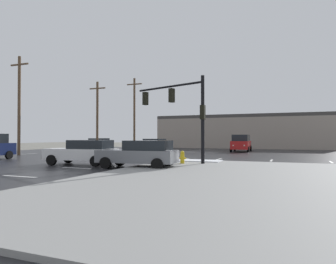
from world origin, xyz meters
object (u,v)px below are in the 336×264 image
object	(u,v)px
traffic_signal_mast	(182,105)
sedan_silver	(97,144)
fire_hydrant	(182,157)
sedan_blue	(156,146)
suv_red	(241,143)
utility_pole_distant	(134,113)
utility_pole_far	(97,115)
utility_pole_mid	(19,103)
sedan_grey	(140,154)
sedan_white	(84,152)

from	to	relation	value
traffic_signal_mast	sedan_silver	distance (m)	23.98
fire_hydrant	sedan_blue	xyz separation A→B (m)	(-6.94, 11.62, 0.32)
suv_red	fire_hydrant	bearing A→B (deg)	-4.17
traffic_signal_mast	fire_hydrant	world-z (taller)	traffic_signal_mast
suv_red	sedan_blue	bearing A→B (deg)	-46.76
utility_pole_distant	suv_red	bearing A→B (deg)	3.87
suv_red	utility_pole_far	bearing A→B (deg)	-70.99
sedan_silver	utility_pole_mid	xyz separation A→B (m)	(-0.12, -12.70, 4.19)
traffic_signal_mast	sedan_blue	distance (m)	12.85
sedan_grey	traffic_signal_mast	bearing A→B (deg)	-114.90
sedan_silver	suv_red	world-z (taller)	suv_red
suv_red	sedan_grey	bearing A→B (deg)	-8.28
fire_hydrant	utility_pole_distant	size ratio (longest dim) A/B	0.08
fire_hydrant	sedan_blue	world-z (taller)	sedan_blue
suv_red	utility_pole_far	xyz separation A→B (m)	(-16.22, -6.21, 3.36)
utility_pole_far	utility_pole_mid	bearing A→B (deg)	-107.11
sedan_grey	utility_pole_mid	size ratio (longest dim) A/B	0.48
sedan_white	suv_red	world-z (taller)	suv_red
sedan_white	sedan_blue	distance (m)	13.61
traffic_signal_mast	fire_hydrant	xyz separation A→B (m)	(0.36, -1.00, -3.35)
utility_pole_far	utility_pole_distant	world-z (taller)	utility_pole_distant
traffic_signal_mast	suv_red	xyz separation A→B (m)	(1.12, 18.35, -2.80)
sedan_silver	utility_pole_mid	size ratio (longest dim) A/B	0.48
sedan_grey	suv_red	bearing A→B (deg)	-100.82
fire_hydrant	utility_pole_far	size ratio (longest dim) A/B	0.09
fire_hydrant	sedan_silver	distance (m)	24.73
fire_hydrant	utility_pole_far	bearing A→B (deg)	139.64
utility_pole_mid	utility_pole_distant	size ratio (longest dim) A/B	1.00
fire_hydrant	sedan_silver	bearing A→B (deg)	137.13
sedan_grey	sedan_silver	bearing A→B (deg)	-54.10
sedan_blue	utility_pole_mid	size ratio (longest dim) A/B	0.48
traffic_signal_mast	suv_red	size ratio (longest dim) A/B	1.13
utility_pole_far	utility_pole_distant	xyz separation A→B (m)	(2.25, 5.27, 0.61)
fire_hydrant	sedan_white	world-z (taller)	sedan_white
utility_pole_mid	fire_hydrant	bearing A→B (deg)	-12.75
sedan_white	utility_pole_far	distance (m)	18.18
sedan_white	suv_red	bearing A→B (deg)	-113.60
traffic_signal_mast	sedan_grey	bearing A→B (deg)	89.59
fire_hydrant	sedan_blue	bearing A→B (deg)	120.84
fire_hydrant	sedan_grey	world-z (taller)	sedan_grey
fire_hydrant	sedan_white	xyz separation A→B (m)	(-6.00, -1.96, 0.32)
utility_pole_far	fire_hydrant	bearing A→B (deg)	-40.36
suv_red	utility_pole_far	distance (m)	17.69
sedan_grey	utility_pole_far	bearing A→B (deg)	-53.10
sedan_grey	sedan_silver	xyz separation A→B (m)	(-16.45, 19.34, 0.00)
sedan_white	utility_pole_far	size ratio (longest dim) A/B	0.55
traffic_signal_mast	sedan_white	bearing A→B (deg)	47.73
sedan_silver	traffic_signal_mast	bearing A→B (deg)	54.30
utility_pole_mid	sedan_silver	bearing A→B (deg)	89.46
fire_hydrant	utility_pole_mid	xyz separation A→B (m)	(-18.24, 4.13, 4.51)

